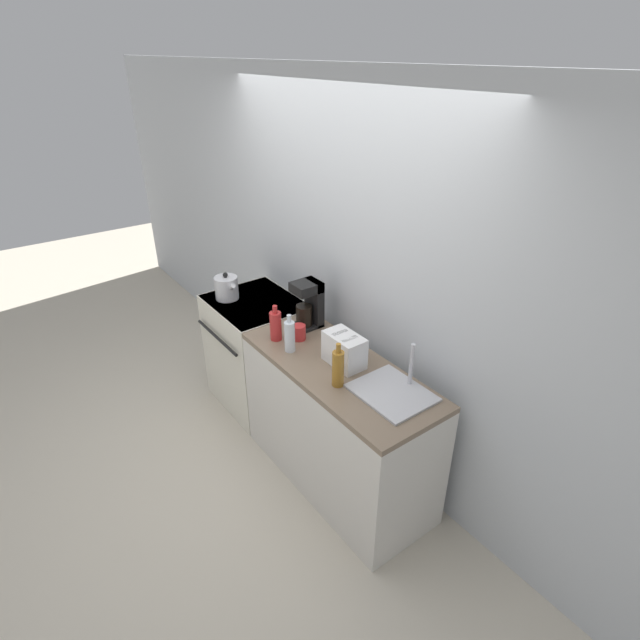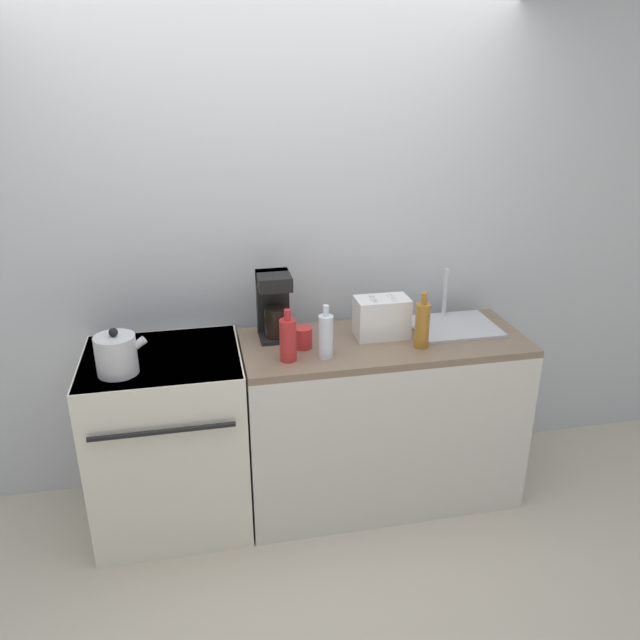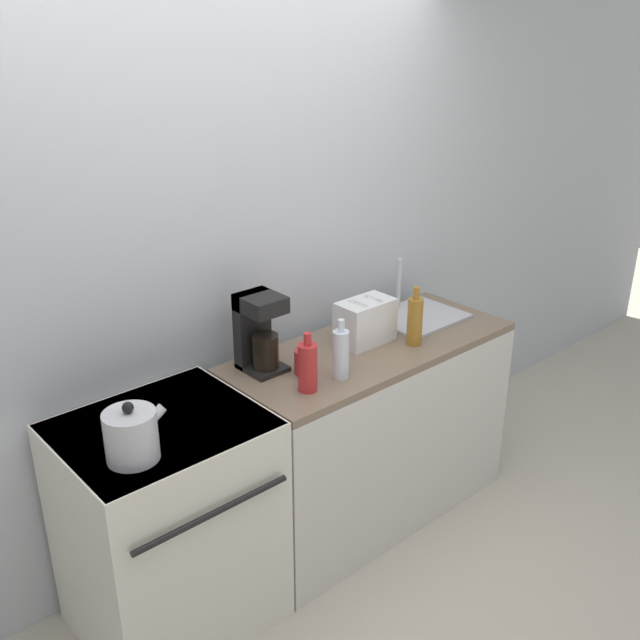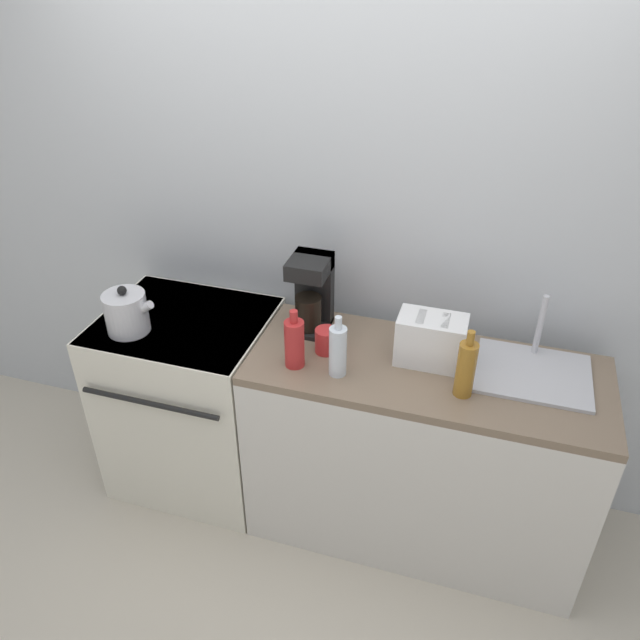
{
  "view_description": "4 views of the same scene",
  "coord_description": "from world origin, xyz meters",
  "px_view_note": "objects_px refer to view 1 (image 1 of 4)",
  "views": [
    {
      "loc": [
        2.52,
        -1.33,
        2.66
      ],
      "look_at": [
        0.24,
        0.35,
        1.12
      ],
      "focal_mm": 28.0,
      "sensor_mm": 36.0,
      "label": 1
    },
    {
      "loc": [
        -0.39,
        -2.45,
        2.21
      ],
      "look_at": [
        0.19,
        0.33,
        1.05
      ],
      "focal_mm": 35.0,
      "sensor_mm": 36.0,
      "label": 2
    },
    {
      "loc": [
        -1.66,
        -1.79,
        2.31
      ],
      "look_at": [
        0.2,
        0.3,
        1.14
      ],
      "focal_mm": 40.0,
      "sensor_mm": 36.0,
      "label": 3
    },
    {
      "loc": [
        0.68,
        -1.73,
        2.43
      ],
      "look_at": [
        0.05,
        0.32,
        1.05
      ],
      "focal_mm": 35.0,
      "sensor_mm": 36.0,
      "label": 4
    }
  ],
  "objects_px": {
    "coffee_maker": "(309,303)",
    "bottle_red": "(276,325)",
    "cup_red": "(299,332)",
    "stove": "(258,351)",
    "toaster": "(344,350)",
    "bottle_clear": "(290,336)",
    "kettle": "(227,288)",
    "bottle_amber": "(338,368)"
  },
  "relations": [
    {
      "from": "kettle",
      "to": "stove",
      "type": "bearing_deg",
      "value": 38.71
    },
    {
      "from": "coffee_maker",
      "to": "bottle_red",
      "type": "distance_m",
      "value": 0.3
    },
    {
      "from": "stove",
      "to": "toaster",
      "type": "xyz_separation_m",
      "value": [
        1.09,
        0.02,
        0.56
      ]
    },
    {
      "from": "kettle",
      "to": "bottle_red",
      "type": "distance_m",
      "value": 0.77
    },
    {
      "from": "kettle",
      "to": "bottle_red",
      "type": "relative_size",
      "value": 0.9
    },
    {
      "from": "stove",
      "to": "bottle_amber",
      "type": "height_order",
      "value": "bottle_amber"
    },
    {
      "from": "kettle",
      "to": "bottle_amber",
      "type": "xyz_separation_m",
      "value": [
        1.42,
        -0.01,
        0.03
      ]
    },
    {
      "from": "toaster",
      "to": "coffee_maker",
      "type": "height_order",
      "value": "coffee_maker"
    },
    {
      "from": "toaster",
      "to": "bottle_clear",
      "type": "bearing_deg",
      "value": -150.46
    },
    {
      "from": "kettle",
      "to": "coffee_maker",
      "type": "height_order",
      "value": "coffee_maker"
    },
    {
      "from": "stove",
      "to": "bottle_clear",
      "type": "xyz_separation_m",
      "value": [
        0.77,
        -0.17,
        0.56
      ]
    },
    {
      "from": "bottle_red",
      "to": "cup_red",
      "type": "xyz_separation_m",
      "value": [
        0.09,
        0.13,
        -0.05
      ]
    },
    {
      "from": "bottle_amber",
      "to": "kettle",
      "type": "bearing_deg",
      "value": 179.67
    },
    {
      "from": "kettle",
      "to": "bottle_amber",
      "type": "relative_size",
      "value": 0.82
    },
    {
      "from": "kettle",
      "to": "cup_red",
      "type": "relative_size",
      "value": 2.18
    },
    {
      "from": "bottle_red",
      "to": "cup_red",
      "type": "bearing_deg",
      "value": 54.25
    },
    {
      "from": "bottle_amber",
      "to": "toaster",
      "type": "bearing_deg",
      "value": 132.15
    },
    {
      "from": "coffee_maker",
      "to": "bottle_amber",
      "type": "height_order",
      "value": "coffee_maker"
    },
    {
      "from": "kettle",
      "to": "cup_red",
      "type": "xyz_separation_m",
      "value": [
        0.86,
        0.1,
        -0.04
      ]
    },
    {
      "from": "stove",
      "to": "bottle_clear",
      "type": "distance_m",
      "value": 0.97
    },
    {
      "from": "coffee_maker",
      "to": "cup_red",
      "type": "xyz_separation_m",
      "value": [
        0.12,
        -0.17,
        -0.12
      ]
    },
    {
      "from": "cup_red",
      "to": "stove",
      "type": "bearing_deg",
      "value": 176.73
    },
    {
      "from": "bottle_amber",
      "to": "bottle_clear",
      "type": "xyz_separation_m",
      "value": [
        -0.48,
        -0.02,
        -0.01
      ]
    },
    {
      "from": "bottle_clear",
      "to": "bottle_red",
      "type": "bearing_deg",
      "value": 178.66
    },
    {
      "from": "bottle_amber",
      "to": "bottle_red",
      "type": "distance_m",
      "value": 0.66
    },
    {
      "from": "stove",
      "to": "bottle_red",
      "type": "xyz_separation_m",
      "value": [
        0.59,
        -0.16,
        0.56
      ]
    },
    {
      "from": "coffee_maker",
      "to": "stove",
      "type": "bearing_deg",
      "value": -167.23
    },
    {
      "from": "bottle_amber",
      "to": "bottle_clear",
      "type": "height_order",
      "value": "bottle_amber"
    },
    {
      "from": "coffee_maker",
      "to": "bottle_amber",
      "type": "bearing_deg",
      "value": -22.14
    },
    {
      "from": "toaster",
      "to": "bottle_amber",
      "type": "distance_m",
      "value": 0.23
    },
    {
      "from": "toaster",
      "to": "bottle_clear",
      "type": "relative_size",
      "value": 1.02
    },
    {
      "from": "bottle_red",
      "to": "bottle_clear",
      "type": "distance_m",
      "value": 0.18
    },
    {
      "from": "toaster",
      "to": "bottle_red",
      "type": "height_order",
      "value": "bottle_red"
    },
    {
      "from": "toaster",
      "to": "bottle_red",
      "type": "xyz_separation_m",
      "value": [
        -0.51,
        -0.18,
        0.0
      ]
    },
    {
      "from": "bottle_amber",
      "to": "bottle_red",
      "type": "height_order",
      "value": "bottle_amber"
    },
    {
      "from": "bottle_amber",
      "to": "bottle_red",
      "type": "relative_size",
      "value": 1.11
    },
    {
      "from": "toaster",
      "to": "bottle_red",
      "type": "bearing_deg",
      "value": -160.15
    },
    {
      "from": "stove",
      "to": "kettle",
      "type": "height_order",
      "value": "kettle"
    },
    {
      "from": "coffee_maker",
      "to": "bottle_red",
      "type": "relative_size",
      "value": 1.34
    },
    {
      "from": "toaster",
      "to": "bottle_clear",
      "type": "distance_m",
      "value": 0.38
    },
    {
      "from": "bottle_clear",
      "to": "stove",
      "type": "bearing_deg",
      "value": 167.6
    },
    {
      "from": "coffee_maker",
      "to": "bottle_clear",
      "type": "xyz_separation_m",
      "value": [
        0.2,
        -0.3,
        -0.07
      ]
    }
  ]
}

